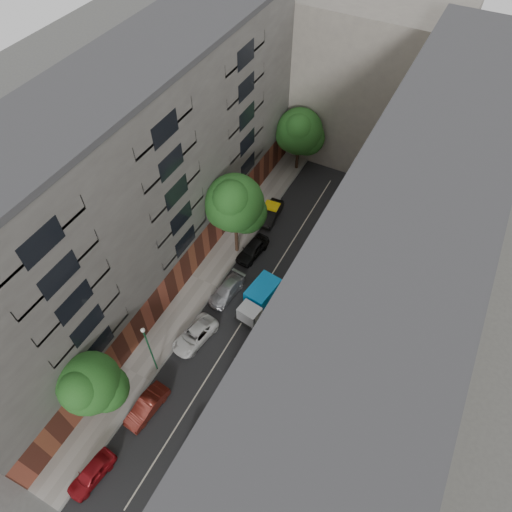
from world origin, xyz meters
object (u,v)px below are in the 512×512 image
Objects in this scene: car_left_0 at (92,474)px; lamp_post at (149,346)px; car_left_2 at (195,335)px; tree_far at (300,133)px; car_left_5 at (271,213)px; pedestrian at (349,259)px; car_left_4 at (253,249)px; car_right_4 at (324,246)px; car_left_3 at (227,290)px; car_right_1 at (234,392)px; car_left_1 at (147,406)px; tree_near at (90,386)px; tree_mid at (235,205)px; car_right_3 at (296,300)px; car_right_0 at (193,464)px; car_right_2 at (274,336)px; tarp_truck at (259,299)px.

car_left_0 is 0.58× the size of lamp_post.
car_left_2 is at bearing 71.85° from lamp_post.
tree_far reaches higher than car_left_2.
car_left_5 is 21.12m from lamp_post.
pedestrian is (9.15, 14.43, 0.28)m from car_left_2.
car_left_4 is 7.44m from car_right_4.
pedestrian reaches higher than car_left_3.
car_left_2 is at bearing -86.39° from tree_far.
car_right_1 is 0.77× the size of lamp_post.
car_left_1 is 5.48m from tree_near.
car_left_0 reaches higher than car_left_3.
car_left_0 is 0.88× the size of car_left_3.
car_left_2 is at bearing -81.38° from tree_mid.
car_left_3 is (0.60, 18.80, -0.02)m from car_left_0.
pedestrian reaches higher than car_left_5.
car_right_0 is at bearing -90.84° from car_right_3.
car_left_2 is at bearing -152.28° from car_right_2.
car_right_2 is (0.59, 12.40, -0.04)m from car_right_0.
car_left_0 is 0.79× the size of car_right_0.
car_right_1 reaches higher than car_left_1.
pedestrian reaches higher than car_right_4.
tree_near reaches higher than car_right_0.
tree_far is at bearing 88.17° from tree_near.
tree_near is 34.63m from tree_far.
car_right_1 is at bearing 66.07° from car_left_0.
tree_mid reaches higher than car_left_5.
tree_near is (-2.64, -20.13, 4.36)m from car_left_4.
tarp_truck reaches higher than car_right_0.
car_left_5 reaches higher than car_right_4.
car_left_5 is 0.83× the size of car_right_1.
tree_far reaches higher than tree_near.
car_left_1 is at bearing 66.42° from pedestrian.
car_right_2 is 4.37m from car_right_3.
car_right_3 is 0.44× the size of tree_mid.
car_left_4 is at bearing 103.32° from car_right_1.
car_left_4 is 1.01× the size of car_left_5.
car_left_3 reaches higher than car_right_2.
car_right_3 is (0.80, 16.77, 0.03)m from car_right_0.
tree_near reaches higher than car_left_1.
tarp_truck reaches higher than car_right_1.
car_right_4 is at bearing 79.92° from car_left_1.
car_left_4 is at bearing -83.97° from tree_far.
tarp_truck is 11.85m from car_left_5.
car_left_4 reaches higher than car_right_2.
pedestrian is at bearing 19.17° from tree_mid.
car_right_3 is at bearing 60.81° from tree_near.
tree_mid is 1.48× the size of lamp_post.
car_left_2 is 10.81m from car_right_0.
car_left_5 reaches higher than car_right_0.
car_left_1 is at bearing -93.20° from car_left_5.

